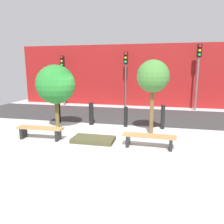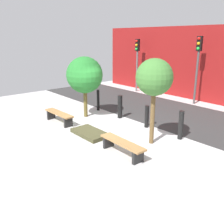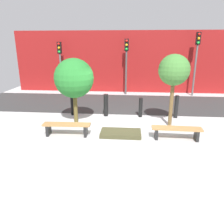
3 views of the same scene
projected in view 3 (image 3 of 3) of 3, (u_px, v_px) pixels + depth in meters
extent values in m
plane|color=#B3B3B3|center=(122.00, 128.00, 9.15)|extent=(18.00, 18.00, 0.00)
cube|color=#313131|center=(125.00, 103.00, 13.04)|extent=(18.00, 4.43, 0.01)
cube|color=maroon|center=(127.00, 62.00, 15.80)|extent=(16.20, 0.50, 4.31)
cube|color=black|center=(49.00, 130.00, 8.43)|extent=(0.11, 0.39, 0.42)
cube|color=black|center=(86.00, 131.00, 8.36)|extent=(0.11, 0.39, 0.42)
cube|color=#9E7242|center=(67.00, 124.00, 8.32)|extent=(1.82, 0.44, 0.06)
cube|color=black|center=(156.00, 133.00, 8.14)|extent=(0.11, 0.41, 0.40)
cube|color=black|center=(197.00, 135.00, 7.98)|extent=(0.11, 0.41, 0.40)
cube|color=#9E7242|center=(177.00, 128.00, 7.99)|extent=(1.82, 0.47, 0.06)
cube|color=#413F26|center=(121.00, 133.00, 8.45)|extent=(1.56, 0.85, 0.15)
cylinder|color=brown|center=(75.00, 106.00, 9.59)|extent=(0.18, 0.18, 1.54)
sphere|color=#26762D|center=(74.00, 78.00, 9.22)|extent=(1.68, 1.68, 1.68)
cylinder|color=brown|center=(171.00, 103.00, 9.18)|extent=(0.16, 0.16, 2.04)
sphere|color=#417934|center=(174.00, 70.00, 8.77)|extent=(1.26, 1.26, 1.26)
cylinder|color=black|center=(72.00, 104.00, 10.74)|extent=(0.14, 0.14, 1.09)
cylinder|color=black|center=(106.00, 105.00, 10.61)|extent=(0.22, 0.22, 1.09)
cylinder|color=black|center=(141.00, 107.00, 10.49)|extent=(0.18, 0.18, 0.94)
cylinder|color=black|center=(176.00, 107.00, 10.33)|extent=(0.18, 0.18, 1.09)
cylinder|color=#5C5C5C|center=(61.00, 68.00, 15.29)|extent=(0.12, 0.12, 3.54)
cube|color=black|center=(59.00, 48.00, 14.88)|extent=(0.28, 0.16, 0.78)
sphere|color=red|center=(59.00, 44.00, 14.70)|extent=(0.17, 0.17, 0.17)
sphere|color=orange|center=(59.00, 48.00, 14.78)|extent=(0.17, 0.17, 0.17)
sphere|color=green|center=(59.00, 52.00, 14.86)|extent=(0.17, 0.17, 0.17)
cylinder|color=#494949|center=(126.00, 68.00, 14.88)|extent=(0.12, 0.12, 3.73)
cube|color=black|center=(127.00, 45.00, 14.45)|extent=(0.28, 0.16, 0.78)
sphere|color=red|center=(127.00, 41.00, 14.27)|extent=(0.17, 0.17, 0.17)
sphere|color=orange|center=(127.00, 45.00, 14.35)|extent=(0.17, 0.17, 0.17)
sphere|color=green|center=(126.00, 49.00, 14.42)|extent=(0.17, 0.17, 0.17)
cylinder|color=#585858|center=(195.00, 65.00, 14.45)|extent=(0.12, 0.12, 4.12)
cube|color=black|center=(198.00, 38.00, 13.95)|extent=(0.28, 0.16, 0.78)
sphere|color=red|center=(199.00, 34.00, 13.78)|extent=(0.17, 0.17, 0.17)
sphere|color=orange|center=(199.00, 38.00, 13.85)|extent=(0.17, 0.17, 0.17)
sphere|color=green|center=(198.00, 43.00, 13.93)|extent=(0.17, 0.17, 0.17)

